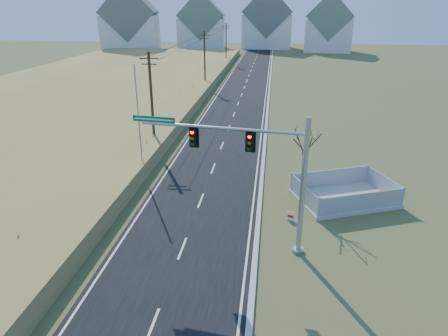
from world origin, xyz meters
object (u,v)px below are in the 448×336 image
fence_enclosure (344,196)px  traffic_signal_mast (267,171)px  open_sign (291,216)px  bare_tree (306,141)px  flagpole (140,133)px

fence_enclosure → traffic_signal_mast: bearing=-151.2°
traffic_signal_mast → open_sign: size_ratio=15.81×
traffic_signal_mast → fence_enclosure: 9.66m
traffic_signal_mast → open_sign: 5.67m
open_sign → bare_tree: bearing=94.5°
traffic_signal_mast → fence_enclosure: bearing=58.0°
fence_enclosure → open_sign: bearing=-160.1°
flagpole → bare_tree: bearing=-16.9°
fence_enclosure → flagpole: bearing=147.7°
fence_enclosure → bare_tree: 5.36m
traffic_signal_mast → bare_tree: bearing=74.7°
traffic_signal_mast → fence_enclosure: traffic_signal_mast is taller
open_sign → bare_tree: (0.79, 2.51, 4.28)m
fence_enclosure → bare_tree: (-3.05, -0.92, 4.31)m
flagpole → open_sign: bearing=-28.2°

